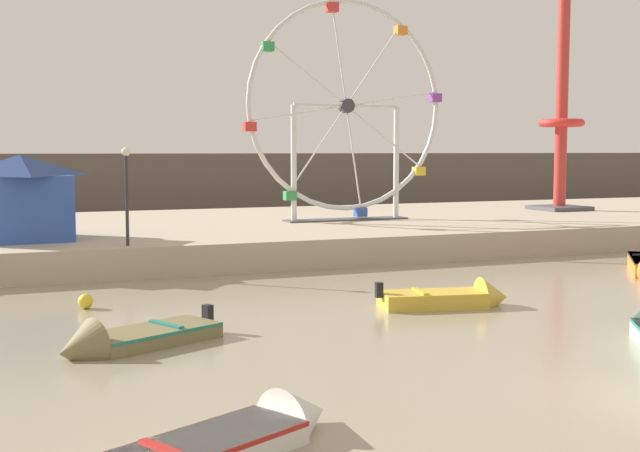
# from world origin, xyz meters

# --- Properties ---
(quay_promenade) EXTENTS (110.00, 18.77, 1.16)m
(quay_promenade) POSITION_xyz_m (0.00, 27.93, 0.58)
(quay_promenade) COLOR #B7A88E
(quay_promenade) RESTS_ON ground_plane
(distant_town_skyline) EXTENTS (140.00, 3.00, 4.40)m
(distant_town_skyline) POSITION_xyz_m (0.00, 52.08, 2.20)
(distant_town_skyline) COLOR #564C47
(distant_town_skyline) RESTS_ON ground_plane
(motorboat_olive_wood) EXTENTS (4.29, 3.00, 1.35)m
(motorboat_olive_wood) POSITION_xyz_m (-8.94, 8.09, 0.21)
(motorboat_olive_wood) COLOR olive
(motorboat_olive_wood) RESTS_ON ground_plane
(motorboat_mustard_yellow) EXTENTS (4.14, 2.00, 1.25)m
(motorboat_mustard_yellow) POSITION_xyz_m (1.08, 9.88, 0.25)
(motorboat_mustard_yellow) COLOR gold
(motorboat_mustard_yellow) RESTS_ON ground_plane
(motorboat_white_red_stripe) EXTENTS (4.84, 3.19, 1.17)m
(motorboat_white_red_stripe) POSITION_xyz_m (-8.32, 0.77, 0.20)
(motorboat_white_red_stripe) COLOR silver
(motorboat_white_red_stripe) RESTS_ON ground_plane
(ferris_wheel_white_frame) EXTENTS (10.53, 1.20, 10.81)m
(ferris_wheel_white_frame) POSITION_xyz_m (5.00, 26.65, 6.59)
(ferris_wheel_white_frame) COLOR silver
(ferris_wheel_white_frame) RESTS_ON quay_promenade
(drop_tower_red_tower) EXTENTS (2.80, 2.80, 14.48)m
(drop_tower_red_tower) POSITION_xyz_m (19.46, 28.56, 6.97)
(drop_tower_red_tower) COLOR #BC332D
(drop_tower_red_tower) RESTS_ON quay_promenade
(carnival_booth_blue_tent) EXTENTS (4.04, 4.27, 3.29)m
(carnival_booth_blue_tent) POSITION_xyz_m (-10.39, 22.93, 2.87)
(carnival_booth_blue_tent) COLOR #3356B7
(carnival_booth_blue_tent) RESTS_ON quay_promenade
(promenade_lamp_near) EXTENTS (0.32, 0.32, 3.57)m
(promenade_lamp_near) POSITION_xyz_m (-6.94, 19.35, 3.52)
(promenade_lamp_near) COLOR #2D2D33
(promenade_lamp_near) RESTS_ON quay_promenade
(mooring_buoy_orange) EXTENTS (0.44, 0.44, 0.44)m
(mooring_buoy_orange) POSITION_xyz_m (-9.12, 13.64, 0.22)
(mooring_buoy_orange) COLOR yellow
(mooring_buoy_orange) RESTS_ON ground_plane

